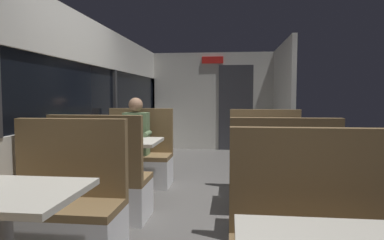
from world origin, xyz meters
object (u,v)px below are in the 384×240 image
(dining_table_near_window, at_px, (3,207))
(seated_passenger, at_px, (137,148))
(dining_table_rear_aisle, at_px, (272,154))
(bench_near_window_facing_entry, at_px, (63,217))
(dining_table_mid_window, at_px, (123,148))
(bench_mid_window_facing_entry, at_px, (138,162))
(bench_rear_aisle_facing_end, at_px, (281,200))
(bench_mid_window_facing_end, at_px, (102,188))
(bench_rear_aisle_facing_entry, at_px, (265,168))

(dining_table_near_window, bearing_deg, seated_passenger, 90.00)
(dining_table_rear_aisle, bearing_deg, bench_near_window_facing_entry, -143.27)
(dining_table_mid_window, height_order, bench_mid_window_facing_entry, bench_mid_window_facing_entry)
(dining_table_mid_window, bearing_deg, dining_table_near_window, -90.00)
(dining_table_mid_window, bearing_deg, bench_rear_aisle_facing_end, -26.68)
(dining_table_mid_window, relative_size, bench_rear_aisle_facing_end, 0.82)
(bench_mid_window_facing_entry, bearing_deg, bench_rear_aisle_facing_end, -41.77)
(bench_mid_window_facing_end, xyz_separation_m, seated_passenger, (0.00, 1.33, 0.21))
(bench_mid_window_facing_end, bearing_deg, dining_table_rear_aisle, 15.59)
(bench_near_window_facing_entry, bearing_deg, seated_passenger, 90.00)
(bench_rear_aisle_facing_entry, bearing_deg, bench_mid_window_facing_end, -146.19)
(dining_table_near_window, height_order, bench_near_window_facing_entry, bench_near_window_facing_entry)
(dining_table_mid_window, distance_m, bench_rear_aisle_facing_entry, 1.88)
(dining_table_near_window, relative_size, bench_rear_aisle_facing_end, 0.82)
(bench_rear_aisle_facing_end, bearing_deg, bench_mid_window_facing_end, 173.62)
(dining_table_mid_window, height_order, bench_rear_aisle_facing_entry, bench_rear_aisle_facing_entry)
(dining_table_mid_window, xyz_separation_m, bench_mid_window_facing_entry, (0.00, 0.70, -0.31))
(dining_table_near_window, xyz_separation_m, bench_mid_window_facing_end, (0.00, 1.54, -0.31))
(bench_near_window_facing_entry, height_order, bench_mid_window_facing_end, same)
(dining_table_near_window, distance_m, dining_table_mid_window, 2.24)
(dining_table_mid_window, relative_size, bench_mid_window_facing_entry, 0.82)
(dining_table_near_window, relative_size, bench_mid_window_facing_entry, 0.82)
(bench_near_window_facing_entry, distance_m, bench_mid_window_facing_end, 0.84)
(bench_near_window_facing_entry, relative_size, bench_mid_window_facing_entry, 1.00)
(dining_table_mid_window, bearing_deg, bench_mid_window_facing_end, -90.00)
(dining_table_near_window, distance_m, bench_near_window_facing_entry, 0.77)
(bench_mid_window_facing_end, xyz_separation_m, bench_rear_aisle_facing_entry, (1.79, 1.20, 0.00))
(dining_table_mid_window, bearing_deg, bench_near_window_facing_entry, -90.00)
(bench_mid_window_facing_end, bearing_deg, bench_mid_window_facing_entry, 90.00)
(dining_table_mid_window, relative_size, bench_rear_aisle_facing_entry, 0.82)
(dining_table_rear_aisle, bearing_deg, dining_table_mid_window, 173.62)
(bench_near_window_facing_entry, bearing_deg, bench_rear_aisle_facing_end, 19.57)
(dining_table_near_window, height_order, bench_mid_window_facing_end, bench_mid_window_facing_end)
(dining_table_mid_window, distance_m, bench_mid_window_facing_entry, 0.77)
(bench_mid_window_facing_entry, height_order, dining_table_rear_aisle, bench_mid_window_facing_entry)
(bench_near_window_facing_entry, relative_size, bench_mid_window_facing_end, 1.00)
(bench_near_window_facing_entry, relative_size, bench_rear_aisle_facing_entry, 1.00)
(dining_table_mid_window, height_order, dining_table_rear_aisle, same)
(dining_table_near_window, bearing_deg, bench_rear_aisle_facing_end, 36.73)
(bench_rear_aisle_facing_end, relative_size, seated_passenger, 0.87)
(dining_table_near_window, bearing_deg, bench_rear_aisle_facing_entry, 56.79)
(bench_mid_window_facing_end, relative_size, bench_rear_aisle_facing_end, 1.00)
(bench_mid_window_facing_entry, height_order, bench_rear_aisle_facing_end, same)
(bench_near_window_facing_entry, distance_m, dining_table_rear_aisle, 2.26)
(bench_mid_window_facing_entry, bearing_deg, bench_near_window_facing_entry, -90.00)
(dining_table_rear_aisle, xyz_separation_m, bench_rear_aisle_facing_end, (0.00, -0.70, -0.31))
(bench_rear_aisle_facing_end, distance_m, seated_passenger, 2.36)
(bench_rear_aisle_facing_entry, bearing_deg, bench_near_window_facing_entry, -131.33)
(bench_mid_window_facing_end, relative_size, seated_passenger, 0.87)
(dining_table_near_window, distance_m, seated_passenger, 2.86)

